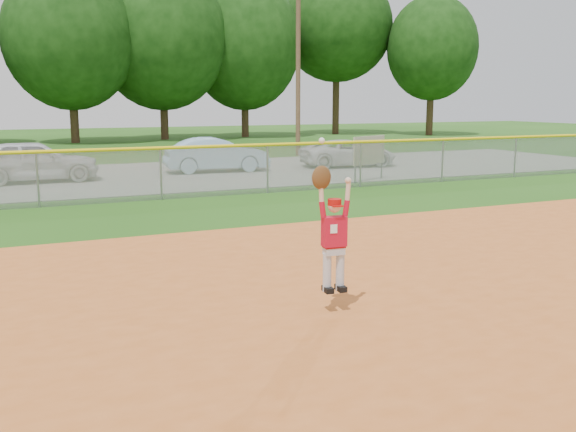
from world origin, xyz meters
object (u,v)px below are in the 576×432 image
Objects in this scene: car_white_a at (33,161)px; car_white_b at (348,153)px; ballplayer at (332,230)px; car_blue at (216,155)px; sponsor_sign at (369,152)px.

car_white_a is 12.64m from car_white_b.
ballplayer reaches higher than car_white_a.
ballplayer is at bearing 172.44° from car_blue.
car_blue is 17.55m from ballplayer.
car_white_a is 2.10× the size of ballplayer.
car_blue is (6.83, 0.53, -0.06)m from car_white_a.
car_blue is 5.83m from car_white_b.
ballplayer is (-7.97, -12.15, 0.10)m from sponsor_sign.
sponsor_sign reaches higher than car_white_b.
car_white_a is 1.05× the size of car_blue.
sponsor_sign is 0.81× the size of ballplayer.
sponsor_sign is (-1.76, -4.58, 0.46)m from car_white_b.
sponsor_sign is at bearing -135.36° from car_blue.
car_white_a is at bearing 157.88° from sponsor_sign.
sponsor_sign is at bearing 165.33° from car_white_b.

